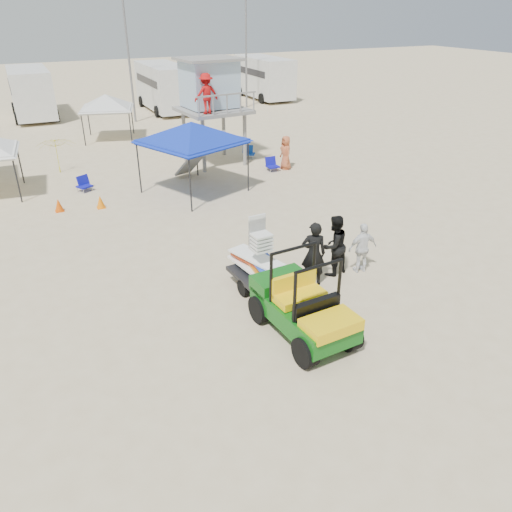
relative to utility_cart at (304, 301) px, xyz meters
name	(u,v)px	position (x,y,z in m)	size (l,w,h in m)	color
ground	(295,368)	(-0.78, -1.00, -0.98)	(140.00, 140.00, 0.00)	beige
utility_cart	(304,301)	(0.00, 0.00, 0.00)	(1.57, 2.86, 2.10)	#0D5611
surf_trailer	(260,265)	(0.01, 2.34, -0.18)	(1.36, 2.34, 1.97)	black
man_left	(313,254)	(1.52, 2.04, -0.03)	(0.69, 0.46, 1.90)	black
man_mid	(334,246)	(2.37, 2.29, -0.06)	(0.90, 0.70, 1.84)	black
man_right	(363,248)	(3.22, 2.04, -0.21)	(0.91, 0.38, 1.55)	white
lifeguard_tower	(210,88)	(3.40, 14.69, 2.62)	(3.27, 3.27, 4.83)	gray
canopy_blue	(191,125)	(1.13, 10.91, 1.83)	(4.41, 4.41, 3.36)	black
canopy_white_c	(105,97)	(-0.28, 21.78, 1.45)	(3.36, 3.36, 2.98)	black
umbrella_b	(58,156)	(-3.73, 16.23, -0.17)	(1.77, 1.80, 1.62)	#CFC812
cone_near	(59,205)	(-4.36, 11.07, -0.73)	(0.34, 0.34, 0.50)	#DB4D06
cone_far	(100,202)	(-2.84, 10.74, -0.73)	(0.34, 0.34, 0.50)	orange
beach_chair_a	(84,183)	(-3.11, 13.13, -0.67)	(0.71, 0.79, 0.64)	#0E109F
beach_chair_b	(272,164)	(5.47, 12.18, -0.67)	(0.56, 0.59, 0.64)	#0F10A3
beach_chair_c	(248,152)	(5.41, 14.70, -0.67)	(0.73, 0.83, 0.64)	#0E3997
rv_mid_left	(31,91)	(-3.78, 30.49, 0.82)	(2.65, 6.50, 3.25)	silver
rv_mid_right	(164,85)	(5.22, 28.99, 0.82)	(2.64, 7.00, 3.25)	silver
rv_far_right	(264,76)	(14.22, 30.49, 0.82)	(2.64, 6.60, 3.25)	silver
light_pole_left	(129,59)	(2.22, 26.00, 3.02)	(0.14, 0.14, 8.00)	slate
light_pole_right	(246,52)	(11.22, 27.50, 3.02)	(0.14, 0.14, 8.00)	slate
distant_beachgoers	(249,130)	(6.71, 17.34, -0.19)	(2.11, 16.47, 1.60)	#C2D550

